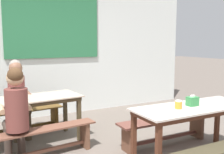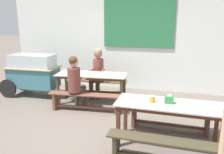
{
  "view_description": "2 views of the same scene",
  "coord_description": "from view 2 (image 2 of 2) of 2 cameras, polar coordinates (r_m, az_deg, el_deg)",
  "views": [
    {
      "loc": [
        -1.26,
        -2.91,
        1.6
      ],
      "look_at": [
        0.69,
        0.72,
        1.05
      ],
      "focal_mm": 41.68,
      "sensor_mm": 36.0,
      "label": 1
    },
    {
      "loc": [
        1.38,
        -4.05,
        2.1
      ],
      "look_at": [
        0.15,
        0.35,
        0.93
      ],
      "focal_mm": 36.97,
      "sensor_mm": 36.0,
      "label": 2
    }
  ],
  "objects": [
    {
      "name": "bench_near_front",
      "position": [
        3.54,
        12.99,
        -16.78
      ],
      "size": [
        1.7,
        0.28,
        0.42
      ],
      "color": "#433B28",
      "rests_on": "ground_plane"
    },
    {
      "name": "dining_table_near",
      "position": [
        3.9,
        13.9,
        -7.5
      ],
      "size": [
        1.74,
        0.67,
        0.75
      ],
      "color": "beige",
      "rests_on": "ground_plane"
    },
    {
      "name": "ground_plane",
      "position": [
        4.77,
        -2.92,
        -11.73
      ],
      "size": [
        40.0,
        40.0,
        0.0
      ],
      "primitive_type": "plane",
      "color": "#6B5F56"
    },
    {
      "name": "bench_near_back",
      "position": [
        4.59,
        14.0,
        -9.21
      ],
      "size": [
        1.6,
        0.34,
        0.42
      ],
      "color": "brown",
      "rests_on": "ground_plane"
    },
    {
      "name": "soup_bowl",
      "position": [
        5.82,
        -5.51,
        1.13
      ],
      "size": [
        0.16,
        0.16,
        0.04
      ],
      "primitive_type": "cylinder",
      "color": "silver",
      "rests_on": "dining_table_far"
    },
    {
      "name": "bench_far_front",
      "position": [
        5.34,
        -6.63,
        -5.61
      ],
      "size": [
        1.72,
        0.41,
        0.42
      ],
      "color": "brown",
      "rests_on": "ground_plane"
    },
    {
      "name": "dining_table_far",
      "position": [
        5.76,
        -5.05,
        0.03
      ],
      "size": [
        1.79,
        0.84,
        0.75
      ],
      "color": "#C1AD98",
      "rests_on": "ground_plane"
    },
    {
      "name": "condiment_jar",
      "position": [
        3.87,
        9.91,
        -5.39
      ],
      "size": [
        0.09,
        0.09,
        0.11
      ],
      "color": "orange",
      "rests_on": "dining_table_near"
    },
    {
      "name": "tissue_box",
      "position": [
        3.88,
        13.97,
        -5.41
      ],
      "size": [
        0.15,
        0.11,
        0.15
      ],
      "color": "#358747",
      "rests_on": "dining_table_near"
    },
    {
      "name": "backdrop_wall",
      "position": [
        6.91,
        4.19,
        10.12
      ],
      "size": [
        7.42,
        0.23,
        3.03
      ],
      "color": "silver",
      "rests_on": "ground_plane"
    },
    {
      "name": "food_cart",
      "position": [
        6.66,
        -19.04,
        1.17
      ],
      "size": [
        1.73,
        0.77,
        1.14
      ],
      "color": "teal",
      "rests_on": "ground_plane"
    },
    {
      "name": "person_center_facing",
      "position": [
        6.22,
        -3.59,
        1.74
      ],
      "size": [
        0.4,
        0.58,
        1.31
      ],
      "color": "#4C3D2A",
      "rests_on": "ground_plane"
    },
    {
      "name": "bench_far_back",
      "position": [
        6.42,
        -3.58,
        -2.14
      ],
      "size": [
        1.66,
        0.45,
        0.42
      ],
      "color": "brown",
      "rests_on": "ground_plane"
    },
    {
      "name": "person_left_back_turned",
      "position": [
        5.34,
        -9.07,
        -0.67
      ],
      "size": [
        0.41,
        0.52,
        1.29
      ],
      "color": "#493A32",
      "rests_on": "ground_plane"
    }
  ]
}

